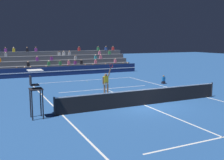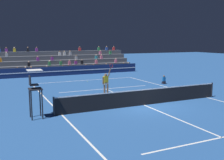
% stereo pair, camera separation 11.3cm
% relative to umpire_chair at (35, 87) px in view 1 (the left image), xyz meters
% --- Properties ---
extents(ground_plane, '(120.00, 120.00, 0.00)m').
position_rel_umpire_chair_xyz_m(ground_plane, '(6.95, 0.00, -1.72)').
color(ground_plane, '#285699').
extents(court_lines, '(11.10, 23.90, 0.01)m').
position_rel_umpire_chair_xyz_m(court_lines, '(6.95, 0.00, -1.71)').
color(court_lines, white).
rests_on(court_lines, ground).
extents(tennis_net, '(12.00, 0.10, 1.10)m').
position_rel_umpire_chair_xyz_m(tennis_net, '(6.95, 0.00, -1.17)').
color(tennis_net, black).
rests_on(tennis_net, ground).
extents(sponsor_banner_wall, '(18.00, 0.26, 1.10)m').
position_rel_umpire_chair_xyz_m(sponsor_banner_wall, '(6.95, 16.86, -1.17)').
color(sponsor_banner_wall, navy).
rests_on(sponsor_banner_wall, ground).
extents(bleacher_stand, '(18.42, 4.75, 3.38)m').
position_rel_umpire_chair_xyz_m(bleacher_stand, '(6.96, 20.66, -0.70)').
color(bleacher_stand, '#4C515B').
rests_on(bleacher_stand, ground).
extents(umpire_chair, '(0.76, 0.84, 2.67)m').
position_rel_umpire_chair_xyz_m(umpire_chair, '(0.00, 0.00, 0.00)').
color(umpire_chair, black).
rests_on(umpire_chair, ground).
extents(ball_kid_courtside, '(0.30, 0.36, 0.84)m').
position_rel_umpire_chair_xyz_m(ball_kid_courtside, '(13.26, 6.50, -1.39)').
color(ball_kid_courtside, black).
rests_on(ball_kid_courtside, ground).
extents(tennis_player, '(0.97, 0.33, 2.49)m').
position_rel_umpire_chair_xyz_m(tennis_player, '(5.92, 3.89, -0.73)').
color(tennis_player, brown).
rests_on(tennis_player, ground).
extents(tennis_ball, '(0.07, 0.07, 0.07)m').
position_rel_umpire_chair_xyz_m(tennis_ball, '(6.81, 10.67, -1.68)').
color(tennis_ball, '#C6DB33').
rests_on(tennis_ball, ground).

